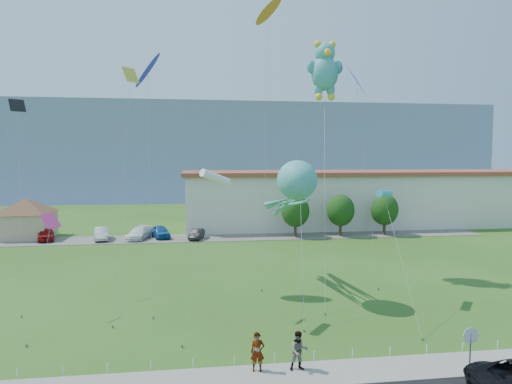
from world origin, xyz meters
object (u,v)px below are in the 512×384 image
at_px(parked_car_red, 46,234).
at_px(octopus_kite, 293,190).
at_px(pedestrian_left, 257,352).
at_px(parked_car_blue, 160,232).
at_px(pedestrian_right, 299,351).
at_px(parked_car_black, 197,234).
at_px(warehouse, 382,197).
at_px(pavilion, 26,214).
at_px(parked_car_silver, 102,234).
at_px(teddy_bear_kite, 325,69).
at_px(parked_car_white, 139,233).
at_px(stop_sign, 471,341).

bearing_deg(parked_car_red, octopus_kite, -61.14).
relative_size(pedestrian_left, parked_car_blue, 0.41).
height_order(pedestrian_right, parked_car_black, pedestrian_right).
bearing_deg(warehouse, pavilion, -173.16).
distance_m(pedestrian_right, parked_car_blue, 39.08).
distance_m(warehouse, parked_car_silver, 41.36).
bearing_deg(pedestrian_left, parked_car_black, 99.40).
bearing_deg(pavilion, parked_car_silver, -16.63).
height_order(pavilion, parked_car_blue, pavilion).
bearing_deg(pedestrian_left, octopus_kite, 75.57).
bearing_deg(pedestrian_left, pedestrian_right, 0.41).
xyz_separation_m(parked_car_red, octopus_kite, (25.23, -25.88, 6.96)).
relative_size(warehouse, teddy_bear_kite, 3.05).
relative_size(warehouse, parked_car_black, 16.04).
bearing_deg(octopus_kite, parked_car_silver, 126.15).
bearing_deg(parked_car_white, parked_car_red, -168.86).
distance_m(parked_car_silver, parked_car_black, 11.71).
xyz_separation_m(warehouse, parked_car_silver, (-40.26, -8.91, -3.30)).
distance_m(parked_car_silver, parked_car_white, 4.52).
bearing_deg(parked_car_red, parked_car_white, -18.02).
height_order(pedestrian_right, parked_car_silver, pedestrian_right).
xyz_separation_m(pavilion, pedestrian_left, (24.01, -40.16, -2.00)).
height_order(parked_car_silver, parked_car_blue, parked_car_blue).
xyz_separation_m(parked_car_white, parked_car_blue, (2.59, 0.58, 0.04)).
height_order(pavilion, warehouse, warehouse).
height_order(parked_car_red, octopus_kite, octopus_kite).
distance_m(parked_car_white, parked_car_black, 7.21).
xyz_separation_m(pedestrian_left, octopus_kite, (4.26, 11.89, 6.77)).
xyz_separation_m(pavilion, teddy_bear_kite, (32.21, -22.75, 14.65)).
bearing_deg(teddy_bear_kite, parked_car_red, 145.08).
xyz_separation_m(parked_car_blue, teddy_bear_kite, (15.35, -20.43, 16.84)).
relative_size(parked_car_red, teddy_bear_kite, 0.23).
xyz_separation_m(parked_car_silver, parked_car_black, (11.66, -1.01, -0.14)).
xyz_separation_m(pedestrian_right, parked_car_silver, (-16.24, 37.42, -0.21)).
xyz_separation_m(pavilion, pedestrian_right, (25.98, -40.33, -1.99)).
bearing_deg(teddy_bear_kite, parked_car_blue, 126.92).
bearing_deg(parked_car_blue, pavilion, 155.79).
bearing_deg(teddy_bear_kite, pavilion, 144.76).
bearing_deg(parked_car_blue, stop_sign, -83.72).
relative_size(pavilion, teddy_bear_kite, 0.46).
bearing_deg(stop_sign, parked_car_white, 116.08).
relative_size(parked_car_red, parked_car_black, 1.19).
bearing_deg(parked_car_blue, parked_car_black, -35.74).
distance_m(pavilion, stop_sign, 53.90).
bearing_deg(octopus_kite, teddy_bear_kite, 54.48).
bearing_deg(pavilion, pedestrian_left, -59.12).
distance_m(parked_car_blue, teddy_bear_kite, 30.61).
xyz_separation_m(parked_car_red, parked_car_white, (11.22, -0.51, -0.04)).
xyz_separation_m(parked_car_silver, parked_car_white, (4.52, 0.01, -0.03)).
bearing_deg(pavilion, parked_car_white, -11.50).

